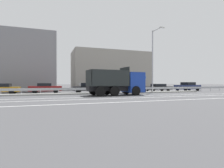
% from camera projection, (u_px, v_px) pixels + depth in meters
% --- Properties ---
extents(ground_plane, '(320.00, 320.00, 0.00)m').
position_uv_depth(ground_plane, '(117.00, 95.00, 20.06)').
color(ground_plane, '#424244').
extents(lane_strip_0, '(50.69, 0.16, 0.01)m').
position_uv_depth(lane_strip_0, '(121.00, 96.00, 18.15)').
color(lane_strip_0, silver).
rests_on(lane_strip_0, ground_plane).
extents(lane_strip_1, '(50.69, 0.16, 0.01)m').
position_uv_depth(lane_strip_1, '(130.00, 98.00, 16.11)').
color(lane_strip_1, silver).
rests_on(lane_strip_1, ground_plane).
extents(lane_strip_2, '(50.69, 0.16, 0.01)m').
position_uv_depth(lane_strip_2, '(147.00, 101.00, 13.32)').
color(lane_strip_2, silver).
rests_on(lane_strip_2, ground_plane).
extents(median_island, '(27.88, 1.10, 0.18)m').
position_uv_depth(median_island, '(109.00, 93.00, 22.57)').
color(median_island, gray).
rests_on(median_island, ground_plane).
extents(median_guardrail, '(50.69, 0.09, 0.78)m').
position_uv_depth(median_guardrail, '(106.00, 89.00, 23.85)').
color(median_guardrail, '#9EA0A5').
rests_on(median_guardrail, ground_plane).
extents(dump_truck, '(6.73, 3.00, 3.21)m').
position_uv_depth(dump_truck, '(123.00, 84.00, 20.21)').
color(dump_truck, '#19389E').
rests_on(dump_truck, ground_plane).
extents(median_road_sign, '(0.73, 0.16, 2.54)m').
position_uv_depth(median_road_sign, '(144.00, 83.00, 24.22)').
color(median_road_sign, white).
rests_on(median_road_sign, ground_plane).
extents(street_lamp_1, '(0.70, 2.44, 8.87)m').
position_uv_depth(street_lamp_1, '(153.00, 58.00, 24.67)').
color(street_lamp_1, '#ADADB2').
rests_on(street_lamp_1, ground_plane).
extents(parked_car_1, '(4.01, 1.95, 1.33)m').
position_uv_depth(parked_car_1, '(2.00, 89.00, 21.50)').
color(parked_car_1, '#B27A14').
rests_on(parked_car_1, ground_plane).
extents(parked_car_2, '(4.19, 2.07, 1.36)m').
position_uv_depth(parked_car_2, '(45.00, 88.00, 23.65)').
color(parked_car_2, maroon).
rests_on(parked_car_2, ground_plane).
extents(parked_car_3, '(4.30, 2.07, 1.40)m').
position_uv_depth(parked_car_3, '(87.00, 88.00, 25.37)').
color(parked_car_3, black).
rests_on(parked_car_3, ground_plane).
extents(parked_car_4, '(4.82, 2.26, 1.22)m').
position_uv_depth(parked_car_4, '(125.00, 88.00, 27.20)').
color(parked_car_4, black).
rests_on(parked_car_4, ground_plane).
extents(parked_car_5, '(4.95, 2.05, 1.24)m').
position_uv_depth(parked_car_5, '(158.00, 87.00, 29.22)').
color(parked_car_5, black).
rests_on(parked_car_5, ground_plane).
extents(parked_car_6, '(4.66, 2.27, 1.53)m').
position_uv_depth(parked_car_6, '(188.00, 86.00, 30.86)').
color(parked_car_6, navy).
rests_on(parked_car_6, ground_plane).
extents(background_building_0, '(11.44, 14.21, 9.80)m').
position_uv_depth(background_building_0, '(24.00, 64.00, 32.87)').
color(background_building_0, gray).
rests_on(background_building_0, ground_plane).
extents(background_building_1, '(17.37, 8.71, 8.51)m').
position_uv_depth(background_building_1, '(110.00, 71.00, 40.98)').
color(background_building_1, gray).
rests_on(background_building_1, ground_plane).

